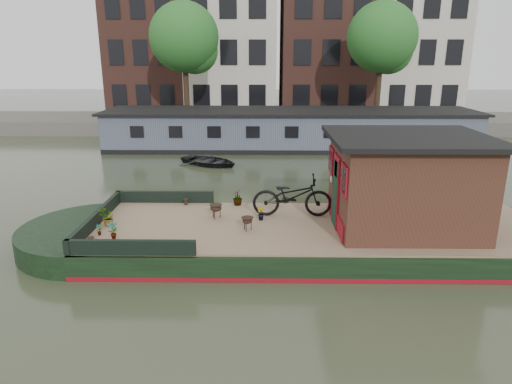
{
  "coord_description": "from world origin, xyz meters",
  "views": [
    {
      "loc": [
        -1.51,
        -11.39,
        4.99
      ],
      "look_at": [
        -1.68,
        0.5,
        1.42
      ],
      "focal_mm": 32.0,
      "sensor_mm": 36.0,
      "label": 1
    }
  ],
  "objects_px": {
    "brazier_front": "(247,224)",
    "dinghy": "(209,158)",
    "potted_plant_a": "(113,230)",
    "brazier_rear": "(216,211)",
    "cabin": "(405,181)",
    "bicycle": "(292,196)"
  },
  "relations": [
    {
      "from": "brazier_front",
      "to": "dinghy",
      "type": "relative_size",
      "value": 0.12
    },
    {
      "from": "bicycle",
      "to": "brazier_front",
      "type": "distance_m",
      "value": 1.72
    },
    {
      "from": "bicycle",
      "to": "potted_plant_a",
      "type": "height_order",
      "value": "bicycle"
    },
    {
      "from": "brazier_rear",
      "to": "dinghy",
      "type": "xyz_separation_m",
      "value": [
        -1.23,
        9.2,
        -0.54
      ]
    },
    {
      "from": "bicycle",
      "to": "brazier_front",
      "type": "height_order",
      "value": "bicycle"
    },
    {
      "from": "cabin",
      "to": "potted_plant_a",
      "type": "distance_m",
      "value": 7.5
    },
    {
      "from": "cabin",
      "to": "brazier_rear",
      "type": "height_order",
      "value": "cabin"
    },
    {
      "from": "brazier_front",
      "to": "dinghy",
      "type": "height_order",
      "value": "brazier_front"
    },
    {
      "from": "potted_plant_a",
      "to": "brazier_rear",
      "type": "bearing_deg",
      "value": 32.65
    },
    {
      "from": "brazier_front",
      "to": "brazier_rear",
      "type": "xyz_separation_m",
      "value": [
        -0.9,
        0.92,
        0.02
      ]
    },
    {
      "from": "brazier_front",
      "to": "brazier_rear",
      "type": "bearing_deg",
      "value": 134.53
    },
    {
      "from": "brazier_front",
      "to": "potted_plant_a",
      "type": "bearing_deg",
      "value": -169.45
    },
    {
      "from": "brazier_front",
      "to": "dinghy",
      "type": "xyz_separation_m",
      "value": [
        -2.13,
        10.12,
        -0.52
      ]
    },
    {
      "from": "cabin",
      "to": "brazier_rear",
      "type": "xyz_separation_m",
      "value": [
        -4.97,
        0.54,
        -1.03
      ]
    },
    {
      "from": "cabin",
      "to": "bicycle",
      "type": "bearing_deg",
      "value": 165.06
    },
    {
      "from": "bicycle",
      "to": "potted_plant_a",
      "type": "distance_m",
      "value": 4.85
    },
    {
      "from": "dinghy",
      "to": "brazier_rear",
      "type": "bearing_deg",
      "value": -140.92
    },
    {
      "from": "brazier_front",
      "to": "dinghy",
      "type": "distance_m",
      "value": 10.36
    },
    {
      "from": "potted_plant_a",
      "to": "brazier_front",
      "type": "relative_size",
      "value": 1.25
    },
    {
      "from": "brazier_rear",
      "to": "cabin",
      "type": "bearing_deg",
      "value": -6.16
    },
    {
      "from": "bicycle",
      "to": "dinghy",
      "type": "distance_m",
      "value": 9.63
    },
    {
      "from": "potted_plant_a",
      "to": "dinghy",
      "type": "bearing_deg",
      "value": 83.85
    }
  ]
}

